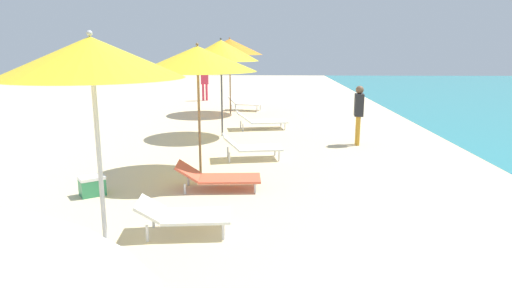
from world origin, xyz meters
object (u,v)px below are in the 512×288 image
Objects in this scene: umbrella_second at (91,58)px; lounger_third_inland at (217,176)px; lounger_second_shoreside at (183,214)px; lounger_third_shoreside at (251,146)px; umbrella_third at (198,59)px; umbrella_farthest at (230,47)px; person_walking_mid at (359,110)px; umbrella_fourth at (221,51)px; lounger_fourth_shoreside at (261,120)px; lounger_farthest_shoreside at (245,103)px; person_walking_far at (205,80)px; cooler_box at (92,186)px.

umbrella_second is 3.92m from lounger_third_inland.
lounger_third_shoreside reaches higher than lounger_second_shoreside.
umbrella_third is 8.32m from umbrella_farthest.
umbrella_second is 8.24m from person_walking_mid.
umbrella_fourth is at bearing 89.61° from umbrella_third.
lounger_third_shoreside is 0.93× the size of lounger_third_inland.
lounger_fourth_shoreside is at bearing 78.46° from lounger_third_shoreside.
lounger_farthest_shoreside is 0.89× the size of person_walking_far.
lounger_farthest_shoreside is at bearing 86.47° from umbrella_second.
lounger_fourth_shoreside is (0.15, 3.85, -0.02)m from lounger_third_shoreside.
umbrella_second reaches higher than umbrella_third.
umbrella_third is 0.94× the size of umbrella_fourth.
lounger_third_shoreside is at bearing 74.46° from lounger_second_shoreside.
umbrella_farthest is at bearing 131.13° from person_walking_mid.
person_walking_mid is at bearing -54.85° from umbrella_farthest.
lounger_second_shoreside is 12.14m from lounger_farthest_shoreside.
umbrella_fourth reaches higher than cooler_box.
umbrella_farthest reaches higher than person_walking_far.
umbrella_second is at bearing -80.25° from lounger_farthest_shoreside.
umbrella_fourth is 1.66× the size of lounger_fourth_shoreside.
person_walking_far reaches higher than lounger_third_shoreside.
lounger_second_shoreside is 2.45m from cooler_box.
cooler_box is at bearing -172.93° from lounger_third_inland.
lounger_third_inland is 1.09× the size of lounger_farthest_shoreside.
umbrella_farthest is 10.08m from cooler_box.
umbrella_fourth reaches higher than lounger_second_shoreside.
umbrella_second is at bearing -65.32° from cooler_box.
lounger_third_shoreside is at bearing 44.50° from cooler_box.
lounger_third_shoreside is at bearing -102.47° from lounger_fourth_shoreside.
cooler_box is (-1.26, 2.73, -2.25)m from umbrella_second.
cooler_box is at bearing 114.68° from umbrella_second.
person_walking_mid reaches higher than cooler_box.
lounger_fourth_shoreside is 0.58× the size of umbrella_farthest.
lounger_fourth_shoreside is at bearing 80.46° from umbrella_second.
umbrella_second is at bearing 175.14° from person_walking_far.
lounger_second_shoreside is 0.83× the size of person_walking_far.
person_walking_mid is (3.82, -5.43, -1.59)m from umbrella_farthest.
umbrella_second is 5.91m from lounger_third_shoreside.
umbrella_farthest reaches higher than umbrella_fourth.
lounger_third_shoreside is at bearing 75.33° from umbrella_second.
umbrella_second is 3.76m from cooler_box.
umbrella_farthest is (-1.23, 3.21, 2.25)m from lounger_fourth_shoreside.
lounger_farthest_shoreside is (0.82, 13.31, -2.11)m from umbrella_second.
person_walking_far is at bearing 101.42° from umbrella_fourth.
umbrella_third reaches higher than lounger_fourth_shoreside.
umbrella_third reaches higher than lounger_farthest_shoreside.
umbrella_farthest is 1.80× the size of person_walking_far.
lounger_third_shoreside is 0.86× the size of lounger_fourth_shoreside.
lounger_third_inland is (0.88, 3.13, -2.18)m from umbrella_second.
lounger_third_inland is at bearing -106.51° from lounger_fourth_shoreside.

